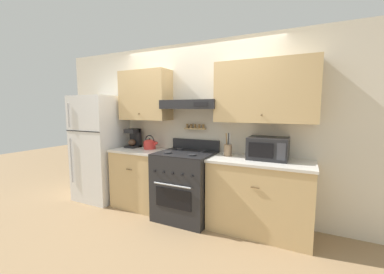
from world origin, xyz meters
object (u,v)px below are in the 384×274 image
object	(u,v)px
stove_range	(186,185)
tea_kettle	(150,144)
utensil_crock	(228,150)
microwave	(268,148)
refrigerator	(100,148)
coffee_maker	(134,138)

from	to	relation	value
stove_range	tea_kettle	bearing A→B (deg)	168.45
tea_kettle	utensil_crock	xyz separation A→B (m)	(1.30, 0.00, 0.00)
microwave	utensil_crock	xyz separation A→B (m)	(-0.52, -0.02, -0.05)
microwave	utensil_crock	distance (m)	0.53
tea_kettle	microwave	xyz separation A→B (m)	(1.82, 0.02, 0.06)
refrigerator	tea_kettle	world-z (taller)	refrigerator
tea_kettle	coffee_maker	bearing A→B (deg)	175.20
coffee_maker	utensil_crock	xyz separation A→B (m)	(1.64, -0.03, -0.07)
stove_range	utensil_crock	world-z (taller)	utensil_crock
refrigerator	coffee_maker	xyz separation A→B (m)	(0.61, 0.17, 0.19)
tea_kettle	coffee_maker	world-z (taller)	coffee_maker
refrigerator	tea_kettle	xyz separation A→B (m)	(0.96, 0.14, 0.12)
refrigerator	coffee_maker	world-z (taller)	refrigerator
refrigerator	coffee_maker	bearing A→B (deg)	15.09
refrigerator	utensil_crock	xyz separation A→B (m)	(2.26, 0.14, 0.12)
stove_range	utensil_crock	distance (m)	0.80
stove_range	utensil_crock	size ratio (longest dim) A/B	3.51
coffee_maker	utensil_crock	world-z (taller)	utensil_crock
stove_range	microwave	world-z (taller)	microwave
coffee_maker	refrigerator	bearing A→B (deg)	-164.91
stove_range	microwave	size ratio (longest dim) A/B	2.26
stove_range	coffee_maker	world-z (taller)	coffee_maker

